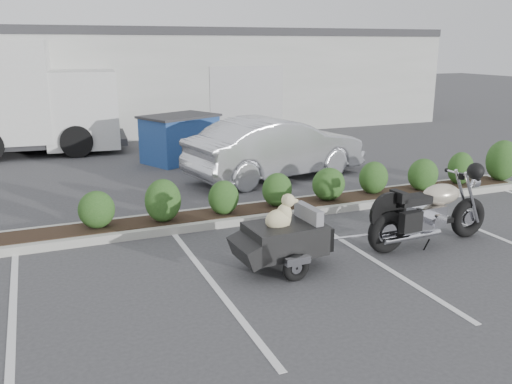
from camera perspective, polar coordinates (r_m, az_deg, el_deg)
name	(u,v)px	position (r m, az deg, el deg)	size (l,w,h in m)	color
ground	(288,255)	(9.08, 3.41, -6.68)	(90.00, 90.00, 0.00)	#38383A
planter_kerb	(286,208)	(11.33, 3.15, -1.74)	(12.00, 1.00, 0.15)	#9E9E93
building	(120,77)	(24.88, -14.12, 11.66)	(26.00, 10.00, 4.00)	#9EA099
motorcycle	(431,213)	(9.80, 17.91, -2.08)	(2.57, 0.87, 1.47)	black
pet_trailer	(284,237)	(8.38, 2.92, -4.81)	(2.05, 1.15, 1.22)	black
sedan	(276,148)	(14.10, 2.17, 4.67)	(1.68, 4.81, 1.59)	silver
dumpster	(180,138)	(16.25, -8.01, 5.64)	(2.52, 2.18, 1.39)	navy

